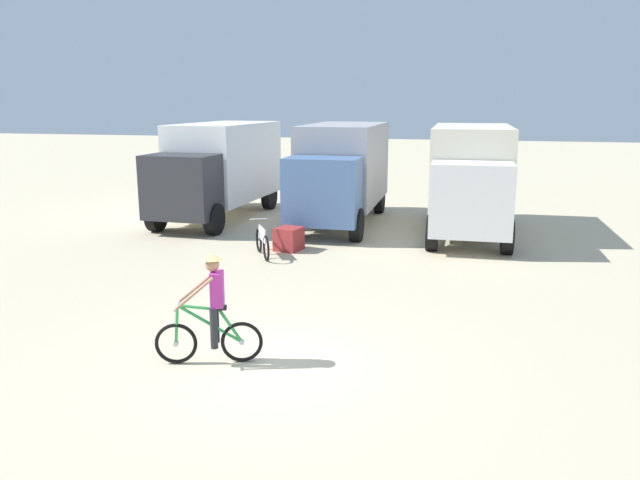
% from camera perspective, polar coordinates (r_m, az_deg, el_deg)
% --- Properties ---
extents(ground_plane, '(120.00, 120.00, 0.00)m').
position_cam_1_polar(ground_plane, '(10.29, -4.68, -11.24)').
color(ground_plane, beige).
extents(box_truck_avon_van, '(2.59, 6.82, 3.35)m').
position_cam_1_polar(box_truck_avon_van, '(22.63, -9.14, 6.67)').
color(box_truck_avon_van, white).
rests_on(box_truck_avon_van, ground).
extents(box_truck_grey_hauler, '(2.47, 6.78, 3.35)m').
position_cam_1_polar(box_truck_grey_hauler, '(21.42, 1.94, 6.50)').
color(box_truck_grey_hauler, '#9E9EA3').
rests_on(box_truck_grey_hauler, ground).
extents(box_truck_cream_rv, '(2.52, 6.80, 3.35)m').
position_cam_1_polar(box_truck_cream_rv, '(20.38, 13.55, 5.84)').
color(box_truck_cream_rv, beige).
rests_on(box_truck_cream_rv, ground).
extents(cyclist_orange_shirt, '(1.67, 0.69, 1.82)m').
position_cam_1_polar(cyclist_orange_shirt, '(10.18, -9.84, -6.55)').
color(cyclist_orange_shirt, black).
rests_on(cyclist_orange_shirt, ground).
extents(bicycle_spare, '(0.92, 1.53, 0.97)m').
position_cam_1_polar(bicycle_spare, '(17.04, -5.27, -0.18)').
color(bicycle_spare, black).
rests_on(bicycle_spare, ground).
extents(supply_crate, '(0.80, 0.82, 0.65)m').
position_cam_1_polar(supply_crate, '(17.70, -2.86, 0.10)').
color(supply_crate, '#9E2D2D').
rests_on(supply_crate, ground).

